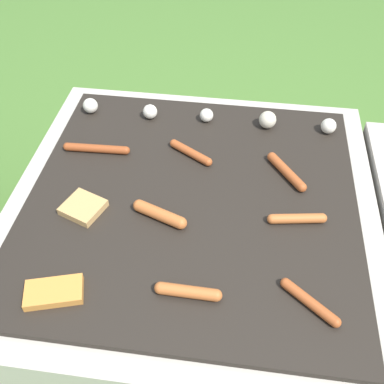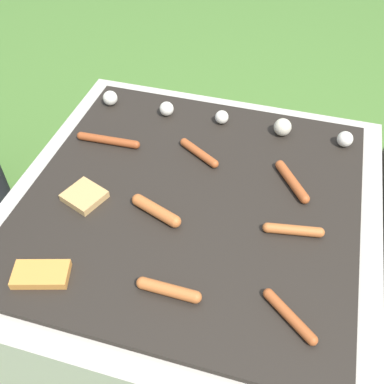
# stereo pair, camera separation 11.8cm
# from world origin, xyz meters

# --- Properties ---
(ground_plane) EXTENTS (14.00, 14.00, 0.00)m
(ground_plane) POSITION_xyz_m (0.00, 0.00, 0.00)
(ground_plane) COLOR #47702D
(grill) EXTENTS (0.99, 0.99, 0.40)m
(grill) POSITION_xyz_m (0.00, 0.00, 0.20)
(grill) COLOR #B2AA9E
(grill) RESTS_ON ground_plane
(sausage_front_right) EXTENTS (0.15, 0.04, 0.03)m
(sausage_front_right) POSITION_xyz_m (0.27, -0.05, 0.42)
(sausage_front_right) COLOR #B7602D
(sausage_front_right) RESTS_ON grill
(sausage_front_left) EXTENTS (0.20, 0.03, 0.02)m
(sausage_front_left) POSITION_xyz_m (-0.30, 0.15, 0.42)
(sausage_front_left) COLOR #93421E
(sausage_front_left) RESTS_ON grill
(sausage_front_center) EXTENTS (0.15, 0.03, 0.03)m
(sausage_front_center) POSITION_xyz_m (0.03, -0.29, 0.42)
(sausage_front_center) COLOR #B7602D
(sausage_front_center) RESTS_ON grill
(sausage_back_center) EXTENTS (0.15, 0.08, 0.03)m
(sausage_back_center) POSITION_xyz_m (-0.07, -0.08, 0.42)
(sausage_back_center) COLOR #B7602D
(sausage_back_center) RESTS_ON grill
(sausage_mid_left) EXTENTS (0.13, 0.10, 0.02)m
(sausage_mid_left) POSITION_xyz_m (0.29, -0.28, 0.42)
(sausage_mid_left) COLOR #A34C23
(sausage_mid_left) RESTS_ON grill
(sausage_back_left) EXTENTS (0.13, 0.09, 0.02)m
(sausage_back_left) POSITION_xyz_m (-0.03, 0.17, 0.42)
(sausage_back_left) COLOR #A34C23
(sausage_back_left) RESTS_ON grill
(sausage_back_right) EXTENTS (0.11, 0.14, 0.03)m
(sausage_back_right) POSITION_xyz_m (0.25, 0.12, 0.42)
(sausage_back_right) COLOR #A34C23
(sausage_back_right) RESTS_ON grill
(bread_slice_center) EXTENTS (0.12, 0.12, 0.02)m
(bread_slice_center) POSITION_xyz_m (-0.27, -0.08, 0.41)
(bread_slice_center) COLOR tan
(bread_slice_center) RESTS_ON grill
(bread_slice_right) EXTENTS (0.14, 0.10, 0.02)m
(bread_slice_right) POSITION_xyz_m (-0.26, -0.33, 0.41)
(bread_slice_right) COLOR #D18438
(bread_slice_right) RESTS_ON grill
(mushroom_row) EXTENTS (0.80, 0.05, 0.05)m
(mushroom_row) POSITION_xyz_m (0.02, 0.33, 0.43)
(mushroom_row) COLOR silver
(mushroom_row) RESTS_ON grill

